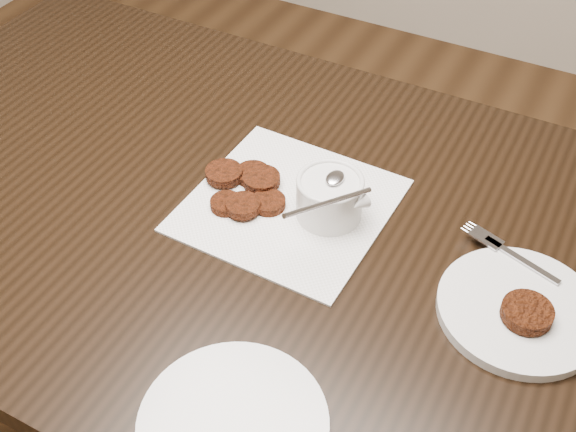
{
  "coord_description": "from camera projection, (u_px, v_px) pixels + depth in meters",
  "views": [
    {
      "loc": [
        0.43,
        -0.56,
        1.48
      ],
      "look_at": [
        0.1,
        0.07,
        0.8
      ],
      "focal_mm": 44.41,
      "sensor_mm": 36.0,
      "label": 1
    }
  ],
  "objects": [
    {
      "name": "patty_cluster",
      "position": [
        248.0,
        190.0,
        1.08
      ],
      "size": [
        0.23,
        0.23,
        0.02
      ],
      "primitive_type": null,
      "rotation": [
        0.0,
        0.0,
        -0.28
      ],
      "color": "#5C200C",
      "rests_on": "napkin"
    },
    {
      "name": "plate_empty",
      "position": [
        233.0,
        424.0,
        0.8
      ],
      "size": [
        0.24,
        0.24,
        0.02
      ],
      "primitive_type": "cylinder",
      "rotation": [
        0.0,
        0.0,
        0.13
      ],
      "color": "white",
      "rests_on": "table"
    },
    {
      "name": "plate_with_patty",
      "position": [
        520.0,
        306.0,
        0.92
      ],
      "size": [
        0.27,
        0.27,
        0.03
      ],
      "primitive_type": null,
      "rotation": [
        0.0,
        0.0,
        -0.32
      ],
      "color": "silver",
      "rests_on": "table"
    },
    {
      "name": "table",
      "position": [
        230.0,
        342.0,
        1.35
      ],
      "size": [
        1.34,
        0.86,
        0.75
      ],
      "primitive_type": "cube",
      "color": "black",
      "rests_on": "floor"
    },
    {
      "name": "napkin",
      "position": [
        289.0,
        205.0,
        1.07
      ],
      "size": [
        0.29,
        0.29,
        0.0
      ],
      "primitive_type": "cube",
      "rotation": [
        0.0,
        0.0,
        -0.03
      ],
      "color": "white",
      "rests_on": "table"
    },
    {
      "name": "sauce_ramekin",
      "position": [
        330.0,
        180.0,
        1.01
      ],
      "size": [
        0.15,
        0.15,
        0.13
      ],
      "primitive_type": null,
      "rotation": [
        0.0,
        0.0,
        0.15
      ],
      "color": "silver",
      "rests_on": "napkin"
    }
  ]
}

